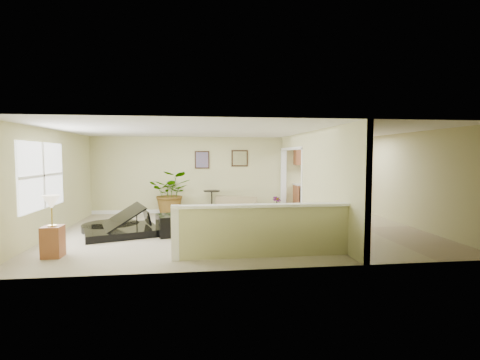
{
  "coord_description": "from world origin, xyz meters",
  "views": [
    {
      "loc": [
        -1.08,
        -8.57,
        1.88
      ],
      "look_at": [
        0.0,
        0.4,
        1.25
      ],
      "focal_mm": 26.0,
      "sensor_mm": 36.0,
      "label": 1
    }
  ],
  "objects": [
    {
      "name": "right_wall",
      "position": [
        4.5,
        0.0,
        1.25
      ],
      "size": [
        0.04,
        6.0,
        2.5
      ],
      "primitive_type": "cube",
      "color": "#C7C488",
      "rests_on": "floor"
    },
    {
      "name": "left_wall",
      "position": [
        -4.5,
        0.0,
        1.25
      ],
      "size": [
        0.04,
        6.0,
        2.5
      ],
      "primitive_type": "cube",
      "color": "#C7C488",
      "rests_on": "floor"
    },
    {
      "name": "front_wall",
      "position": [
        0.0,
        -3.0,
        1.25
      ],
      "size": [
        9.0,
        0.04,
        2.5
      ],
      "primitive_type": "cube",
      "color": "#C7C488",
      "rests_on": "floor"
    },
    {
      "name": "left_window",
      "position": [
        -4.49,
        -0.5,
        1.45
      ],
      "size": [
        0.05,
        2.15,
        1.45
      ],
      "primitive_type": "cube",
      "color": "white",
      "rests_on": "left_wall"
    },
    {
      "name": "interior_partition",
      "position": [
        1.8,
        0.25,
        1.22
      ],
      "size": [
        0.18,
        5.99,
        2.5
      ],
      "color": "#C7C488",
      "rests_on": "floor"
    },
    {
      "name": "piano",
      "position": [
        -2.97,
        0.08,
        0.65
      ],
      "size": [
        2.27,
        2.24,
        1.55
      ],
      "rotation": [
        0.0,
        0.0,
        0.34
      ],
      "color": "black",
      "rests_on": "floor"
    },
    {
      "name": "kitchen_cabinets",
      "position": [
        3.19,
        2.73,
        0.87
      ],
      "size": [
        2.36,
        0.65,
        2.33
      ],
      "color": "brown",
      "rests_on": "floor"
    },
    {
      "name": "wall_mirror",
      "position": [
        0.3,
        2.97,
        1.8
      ],
      "size": [
        0.55,
        0.04,
        0.55
      ],
      "color": "#332012",
      "rests_on": "back_wall"
    },
    {
      "name": "kitchen_vinyl",
      "position": [
        3.15,
        0.0,
        0.0
      ],
      "size": [
        2.7,
        6.0,
        0.01
      ],
      "primitive_type": "cube",
      "color": "gray",
      "rests_on": "floor"
    },
    {
      "name": "floor",
      "position": [
        0.0,
        0.0,
        0.0
      ],
      "size": [
        9.0,
        9.0,
        0.0
      ],
      "primitive_type": "plane",
      "color": "#B7AE8E",
      "rests_on": "ground"
    },
    {
      "name": "accent_table",
      "position": [
        -0.65,
        2.62,
        0.49
      ],
      "size": [
        0.53,
        0.53,
        0.76
      ],
      "color": "black",
      "rests_on": "floor"
    },
    {
      "name": "lamp_stand",
      "position": [
        -3.77,
        -1.85,
        0.49
      ],
      "size": [
        0.34,
        0.34,
        1.16
      ],
      "color": "brown",
      "rests_on": "floor"
    },
    {
      "name": "pony_half_wall",
      "position": [
        0.08,
        -2.3,
        0.52
      ],
      "size": [
        3.42,
        0.22,
        1.0
      ],
      "color": "#C7C488",
      "rests_on": "floor"
    },
    {
      "name": "back_wall",
      "position": [
        0.0,
        3.0,
        1.25
      ],
      "size": [
        9.0,
        0.04,
        2.5
      ],
      "primitive_type": "cube",
      "color": "#C7C488",
      "rests_on": "floor"
    },
    {
      "name": "small_plant",
      "position": [
        1.45,
        2.46,
        0.23
      ],
      "size": [
        0.4,
        0.4,
        0.55
      ],
      "color": "black",
      "rests_on": "floor"
    },
    {
      "name": "piano_bench",
      "position": [
        -1.86,
        -0.31,
        0.24
      ],
      "size": [
        0.54,
        0.8,
        0.48
      ],
      "primitive_type": "cube",
      "rotation": [
        0.0,
        0.0,
        0.26
      ],
      "color": "black",
      "rests_on": "floor"
    },
    {
      "name": "ceiling",
      "position": [
        0.0,
        0.0,
        2.5
      ],
      "size": [
        9.0,
        6.0,
        0.04
      ],
      "primitive_type": "cube",
      "color": "silver",
      "rests_on": "back_wall"
    },
    {
      "name": "loveseat",
      "position": [
        0.06,
        2.27,
        0.29
      ],
      "size": [
        1.54,
        1.1,
        0.77
      ],
      "rotation": [
        0.0,
        0.0,
        -0.27
      ],
      "color": "tan",
      "rests_on": "floor"
    },
    {
      "name": "palm_plant",
      "position": [
        -1.94,
        2.64,
        0.69
      ],
      "size": [
        1.4,
        1.25,
        1.41
      ],
      "color": "black",
      "rests_on": "floor"
    },
    {
      "name": "wall_art_left",
      "position": [
        -0.95,
        2.97,
        1.75
      ],
      "size": [
        0.48,
        0.04,
        0.58
      ],
      "color": "#332012",
      "rests_on": "back_wall"
    }
  ]
}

